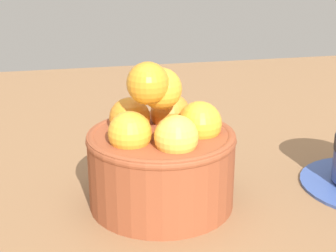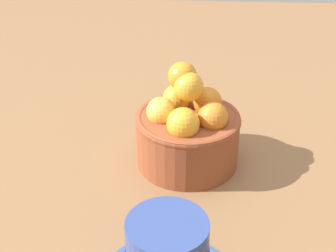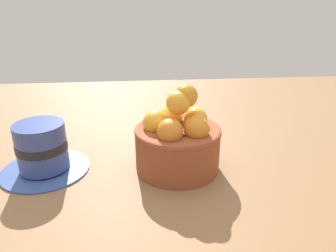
{
  "view_description": "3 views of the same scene",
  "coord_description": "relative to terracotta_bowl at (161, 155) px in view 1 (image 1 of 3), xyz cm",
  "views": [
    {
      "loc": [
        8.78,
        41.79,
        22.89
      ],
      "look_at": [
        -0.59,
        0.2,
        7.76
      ],
      "focal_mm": 53.91,
      "sensor_mm": 36.0,
      "label": 1
    },
    {
      "loc": [
        -54.05,
        -0.97,
        37.82
      ],
      "look_at": [
        -0.59,
        2.54,
        5.8
      ],
      "focal_mm": 51.98,
      "sensor_mm": 36.0,
      "label": 2
    },
    {
      "loc": [
        -5.8,
        -43.99,
        25.75
      ],
      "look_at": [
        -1.45,
        0.93,
        7.09
      ],
      "focal_mm": 32.98,
      "sensor_mm": 36.0,
      "label": 3
    }
  ],
  "objects": [
    {
      "name": "ground_plane",
      "position": [
        -0.01,
        -0.01,
        -7.26
      ],
      "size": [
        149.74,
        117.97,
        4.6
      ],
      "primitive_type": "cube",
      "color": "brown"
    },
    {
      "name": "terracotta_bowl",
      "position": [
        0.0,
        0.0,
        0.0
      ],
      "size": [
        13.65,
        13.65,
        13.84
      ],
      "color": "brown",
      "rests_on": "ground_plane"
    }
  ]
}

